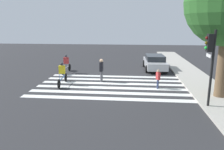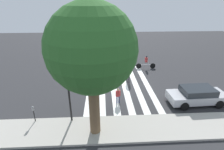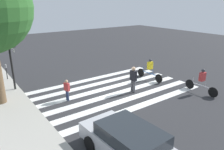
% 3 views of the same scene
% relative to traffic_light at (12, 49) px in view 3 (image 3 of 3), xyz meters
% --- Properties ---
extents(ground_plane, '(60.00, 60.00, 0.00)m').
position_rel_traffic_light_xyz_m(ground_plane, '(-3.64, -5.16, -2.73)').
color(ground_plane, '#2D2D30').
extents(sidewalk_curb, '(36.00, 2.50, 0.14)m').
position_rel_traffic_light_xyz_m(sidewalk_curb, '(-3.64, 1.09, -2.66)').
color(sidewalk_curb, '#ADA89E').
rests_on(sidewalk_curb, ground_plane).
extents(crosswalk_stripes, '(5.91, 10.00, 0.01)m').
position_rel_traffic_light_xyz_m(crosswalk_stripes, '(-3.64, -5.16, -2.72)').
color(crosswalk_stripes, white).
rests_on(crosswalk_stripes, ground_plane).
extents(traffic_light, '(0.60, 0.50, 3.90)m').
position_rel_traffic_light_xyz_m(traffic_light, '(0.00, 0.00, 0.00)').
color(traffic_light, black).
rests_on(traffic_light, ground_plane).
extents(parking_meter, '(0.15, 0.15, 1.28)m').
position_rel_traffic_light_xyz_m(parking_meter, '(2.39, 0.12, -1.77)').
color(parking_meter, black).
rests_on(parking_meter, ground_plane).
extents(pedestrian_adult_blue_shirt, '(0.47, 0.25, 1.69)m').
position_rel_traffic_light_xyz_m(pedestrian_adult_blue_shirt, '(-4.61, -5.93, -1.77)').
color(pedestrian_adult_blue_shirt, '#4C4C51').
rests_on(pedestrian_adult_blue_shirt, ground_plane).
extents(pedestrian_child_with_backpack, '(0.39, 0.27, 1.27)m').
position_rel_traffic_light_xyz_m(pedestrian_child_with_backpack, '(-3.27, -2.01, -2.01)').
color(pedestrian_child_with_backpack, navy).
rests_on(pedestrian_child_with_backpack, ground_plane).
extents(cyclist_near_curb, '(2.31, 0.41, 1.59)m').
position_rel_traffic_light_xyz_m(cyclist_near_curb, '(-7.21, -9.34, -1.87)').
color(cyclist_near_curb, black).
rests_on(cyclist_near_curb, ground_plane).
extents(cyclist_far_lane, '(2.39, 0.41, 1.59)m').
position_rel_traffic_light_xyz_m(cyclist_far_lane, '(-3.52, -8.50, -1.87)').
color(cyclist_far_lane, black).
rests_on(cyclist_far_lane, ground_plane).
extents(car_parked_silver_sedan, '(4.45, 2.02, 1.35)m').
position_rel_traffic_light_xyz_m(car_parked_silver_sedan, '(-9.39, -1.64, -2.03)').
color(car_parked_silver_sedan, '#B7B7BC').
rests_on(car_parked_silver_sedan, ground_plane).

